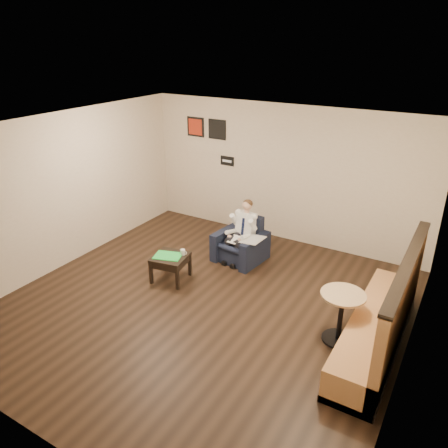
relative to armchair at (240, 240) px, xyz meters
The scene contains 19 objects.
ground 1.74m from the armchair, 81.79° to the right, with size 6.00×6.00×0.00m, color black.
wall_back 1.67m from the armchair, 79.66° to the left, with size 6.00×0.02×2.80m, color beige.
wall_front 4.79m from the armchair, 87.04° to the right, with size 6.00×0.02×2.80m, color beige.
wall_left 3.38m from the armchair, 148.72° to the right, with size 0.02×6.00×2.80m, color beige.
wall_right 3.78m from the armchair, 27.33° to the right, with size 0.02×6.00×2.80m, color beige.
ceiling 2.93m from the armchair, 81.79° to the right, with size 6.00×6.00×0.02m, color white.
seating_sign 2.01m from the armchair, 128.94° to the left, with size 0.32×0.02×0.20m, color black.
art_print_left 2.86m from the armchair, 144.83° to the left, with size 0.42×0.03×0.42m, color #B52C16.
art_print_right 2.54m from the armchair, 134.97° to the left, with size 0.42×0.03×0.42m, color black.
armchair is the anchor object (origin of this frame).
seated_man 0.18m from the armchair, 96.74° to the right, with size 0.53×0.80×1.12m, color white, non-canonical shape.
lap_papers 0.22m from the armchair, 96.74° to the right, with size 0.19×0.27×0.01m, color white.
newspaper 0.38m from the armchair, 21.30° to the right, with size 0.35×0.44×0.01m, color silver.
side_table 1.47m from the armchair, 118.32° to the right, with size 0.57×0.57×0.47m, color black.
green_folder 1.50m from the armchair, 118.77° to the right, with size 0.47×0.33×0.01m, color #2BDA4C.
coffee_mug 1.25m from the armchair, 115.11° to the right, with size 0.08×0.08×0.10m, color white.
smartphone 1.30m from the armchair, 121.04° to the right, with size 0.15×0.07×0.01m, color black.
banquette 3.13m from the armchair, 24.51° to the right, with size 0.66×2.76×1.41m, color #AA7241.
cafe_table 2.76m from the armchair, 30.96° to the right, with size 0.62×0.62×0.77m, color #A5815A.
Camera 1 is at (3.30, -4.91, 4.01)m, focal length 35.00 mm.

